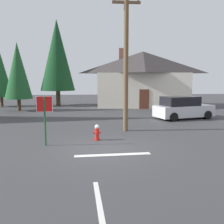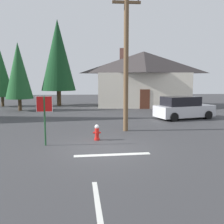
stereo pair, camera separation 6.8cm
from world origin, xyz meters
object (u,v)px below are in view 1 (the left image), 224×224
Objects in this scene: fire_hydrant at (97,132)px; pine_tree_short_left at (57,55)px; utility_pole at (126,60)px; pine_tree_far_center at (18,71)px; house at (143,78)px; parked_car at (183,108)px; stop_sign_near at (45,110)px; pine_tree_mid_left at (0,73)px.

fire_hydrant is 18.71m from pine_tree_short_left.
utility_pole is (1.76, 2.20, 3.73)m from fire_hydrant.
pine_tree_far_center is (-8.81, 10.69, -0.30)m from utility_pole.
parked_car is (1.10, -9.68, -2.35)m from house.
fire_hydrant is 0.12× the size of pine_tree_far_center.
fire_hydrant is (2.39, 0.84, -1.24)m from stop_sign_near.
stop_sign_near is 11.84m from parked_car.
parked_car is at bearing -83.51° from house.
fire_hydrant is at bearing -77.68° from pine_tree_short_left.
parked_car is 20.09m from pine_tree_mid_left.
pine_tree_far_center is (-7.04, 12.89, 3.44)m from fire_hydrant.
stop_sign_near is 5.73m from utility_pole.
pine_tree_short_left is at bearing 55.26° from pine_tree_far_center.
pine_tree_short_left is at bearing 102.32° from fire_hydrant.
house is at bearing 64.45° from stop_sign_near.
pine_tree_mid_left is at bearing 176.81° from house.
utility_pole is 13.85m from pine_tree_far_center.
pine_tree_mid_left is at bearing 128.35° from utility_pole.
pine_tree_short_left reaches higher than pine_tree_far_center.
stop_sign_near is 2.83m from fire_hydrant.
utility_pole reaches higher than house.
stop_sign_near is at bearing -67.00° from pine_tree_mid_left.
pine_tree_far_center is at bearing -165.51° from house.
utility_pole reaches higher than pine_tree_far_center.
pine_tree_short_left is (-5.59, 15.32, 1.59)m from utility_pole.
pine_tree_mid_left is 0.64× the size of pine_tree_short_left.
utility_pole is at bearing 51.27° from fire_hydrant.
house is (3.98, 13.99, -0.95)m from utility_pole.
pine_tree_far_center is (-12.79, -3.30, 0.66)m from house.
fire_hydrant is 9.46m from parked_car.
parked_car is at bearing 43.53° from fire_hydrant.
pine_tree_far_center is (2.96, -4.18, 0.17)m from pine_tree_mid_left.
pine_tree_mid_left is (-7.61, 17.91, 2.03)m from stop_sign_near.
pine_tree_mid_left reaches higher than fire_hydrant.
house is 2.31× the size of parked_car.
house is at bearing 96.49° from parked_car.
house is 10.03m from parked_car.
utility_pole is at bearing 36.21° from stop_sign_near.
stop_sign_near is 18.87m from pine_tree_short_left.
pine_tree_short_left is (-1.43, 18.37, 4.08)m from stop_sign_near.
fire_hydrant is at bearing 19.42° from stop_sign_near.
stop_sign_near is at bearing -85.54° from pine_tree_short_left.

